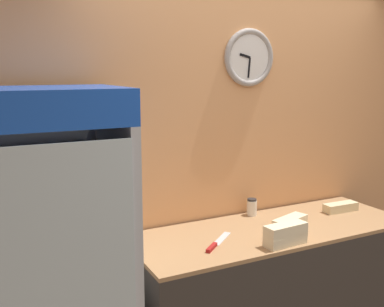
{
  "coord_description": "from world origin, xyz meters",
  "views": [
    {
      "loc": [
        -1.8,
        -1.45,
        1.94
      ],
      "look_at": [
        -0.57,
        0.99,
        1.42
      ],
      "focal_mm": 42.0,
      "sensor_mm": 36.0,
      "label": 1
    }
  ],
  "objects_px": {
    "beverage_cooler": "(54,242)",
    "sandwich_stack_middle": "(286,229)",
    "sandwich_stack_bottom": "(285,240)",
    "chefs_knife": "(215,244)",
    "sandwich_flat_left": "(341,207)",
    "sandwich_flat_right": "(290,222)",
    "condiment_jar": "(252,207)"
  },
  "relations": [
    {
      "from": "sandwich_stack_middle",
      "to": "sandwich_flat_right",
      "type": "xyz_separation_m",
      "value": [
        0.23,
        0.24,
        -0.07
      ]
    },
    {
      "from": "sandwich_flat_right",
      "to": "chefs_knife",
      "type": "xyz_separation_m",
      "value": [
        -0.62,
        -0.06,
        -0.03
      ]
    },
    {
      "from": "sandwich_flat_left",
      "to": "sandwich_stack_bottom",
      "type": "bearing_deg",
      "value": -156.74
    },
    {
      "from": "sandwich_flat_left",
      "to": "condiment_jar",
      "type": "height_order",
      "value": "condiment_jar"
    },
    {
      "from": "sandwich_flat_left",
      "to": "sandwich_flat_right",
      "type": "bearing_deg",
      "value": -169.77
    },
    {
      "from": "sandwich_stack_bottom",
      "to": "sandwich_stack_middle",
      "type": "xyz_separation_m",
      "value": [
        0.0,
        0.0,
        0.07
      ]
    },
    {
      "from": "beverage_cooler",
      "to": "sandwich_flat_right",
      "type": "height_order",
      "value": "beverage_cooler"
    },
    {
      "from": "sandwich_stack_middle",
      "to": "chefs_knife",
      "type": "distance_m",
      "value": 0.44
    },
    {
      "from": "sandwich_flat_right",
      "to": "chefs_knife",
      "type": "height_order",
      "value": "sandwich_flat_right"
    },
    {
      "from": "sandwich_stack_middle",
      "to": "condiment_jar",
      "type": "height_order",
      "value": "sandwich_stack_middle"
    },
    {
      "from": "sandwich_stack_bottom",
      "to": "chefs_knife",
      "type": "height_order",
      "value": "sandwich_stack_bottom"
    },
    {
      "from": "sandwich_flat_left",
      "to": "chefs_knife",
      "type": "bearing_deg",
      "value": -172.41
    },
    {
      "from": "chefs_knife",
      "to": "condiment_jar",
      "type": "relative_size",
      "value": 2.42
    },
    {
      "from": "condiment_jar",
      "to": "sandwich_stack_middle",
      "type": "bearing_deg",
      "value": -103.84
    },
    {
      "from": "sandwich_flat_right",
      "to": "condiment_jar",
      "type": "distance_m",
      "value": 0.34
    },
    {
      "from": "sandwich_stack_bottom",
      "to": "sandwich_stack_middle",
      "type": "bearing_deg",
      "value": 0.0
    },
    {
      "from": "beverage_cooler",
      "to": "chefs_knife",
      "type": "relative_size",
      "value": 6.13
    },
    {
      "from": "sandwich_stack_bottom",
      "to": "sandwich_stack_middle",
      "type": "height_order",
      "value": "sandwich_stack_middle"
    },
    {
      "from": "sandwich_flat_left",
      "to": "condiment_jar",
      "type": "distance_m",
      "value": 0.69
    },
    {
      "from": "sandwich_stack_bottom",
      "to": "sandwich_stack_middle",
      "type": "distance_m",
      "value": 0.07
    },
    {
      "from": "sandwich_stack_bottom",
      "to": "sandwich_flat_left",
      "type": "height_order",
      "value": "sandwich_stack_bottom"
    },
    {
      "from": "sandwich_stack_middle",
      "to": "sandwich_flat_right",
      "type": "distance_m",
      "value": 0.34
    },
    {
      "from": "sandwich_flat_right",
      "to": "condiment_jar",
      "type": "relative_size",
      "value": 2.42
    },
    {
      "from": "beverage_cooler",
      "to": "sandwich_flat_right",
      "type": "relative_size",
      "value": 6.12
    },
    {
      "from": "beverage_cooler",
      "to": "chefs_knife",
      "type": "distance_m",
      "value": 0.95
    },
    {
      "from": "beverage_cooler",
      "to": "sandwich_stack_middle",
      "type": "xyz_separation_m",
      "value": [
        1.32,
        -0.32,
        -0.04
      ]
    },
    {
      "from": "beverage_cooler",
      "to": "sandwich_stack_middle",
      "type": "relative_size",
      "value": 6.47
    },
    {
      "from": "sandwich_stack_middle",
      "to": "condiment_jar",
      "type": "relative_size",
      "value": 2.29
    },
    {
      "from": "beverage_cooler",
      "to": "chefs_knife",
      "type": "xyz_separation_m",
      "value": [
        0.93,
        -0.13,
        -0.13
      ]
    },
    {
      "from": "sandwich_stack_bottom",
      "to": "beverage_cooler",
      "type": "bearing_deg",
      "value": 166.52
    },
    {
      "from": "chefs_knife",
      "to": "beverage_cooler",
      "type": "bearing_deg",
      "value": 171.88
    },
    {
      "from": "sandwich_stack_bottom",
      "to": "condiment_jar",
      "type": "bearing_deg",
      "value": 76.16
    }
  ]
}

